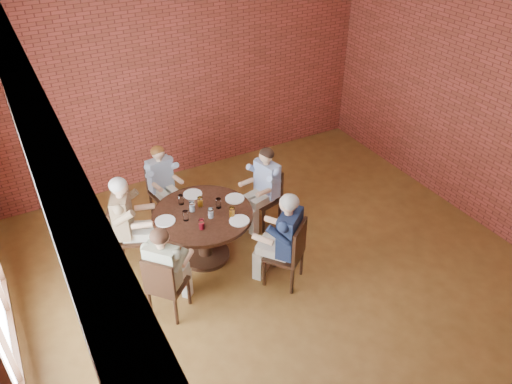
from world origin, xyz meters
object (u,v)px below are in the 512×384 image
diner_c (128,222)px  chair_d (164,285)px  chair_c (123,232)px  diner_d (166,271)px  diner_b (163,184)px  chair_b (161,189)px  diner_e (284,240)px  diner_a (264,188)px  chair_e (290,251)px  dining_table (204,226)px  chair_a (268,194)px  smartphone (239,218)px

diner_c → chair_d: diner_c is taller
chair_c → diner_d: diner_d is taller
diner_b → diner_c: 1.04m
chair_b → diner_e: 2.27m
diner_a → chair_e: size_ratio=1.34×
dining_table → chair_b: 1.20m
diner_c → chair_d: 1.14m
chair_b → diner_b: diner_b is taller
chair_c → chair_e: 2.21m
diner_b → chair_d: (-0.67, -1.86, -0.11)m
chair_a → diner_a: (-0.07, -0.02, 0.14)m
chair_e → smartphone: bearing=-97.0°
diner_a → chair_c: bearing=-108.1°
dining_table → chair_d: bearing=-137.9°
diner_a → diner_e: diner_e is taller
dining_table → diner_b: bearing=98.1°
diner_b → chair_c: bearing=-147.2°
chair_e → diner_b: bearing=-104.3°
chair_b → chair_e: bearing=-74.8°
diner_b → chair_e: (0.92, -2.08, -0.10)m
dining_table → chair_c: chair_c is taller
diner_b → diner_d: bearing=-116.8°
diner_e → dining_table: bearing=-90.0°
chair_a → diner_a: bearing=-90.0°
dining_table → chair_d: 1.12m
chair_a → chair_b: (-1.32, 0.89, -0.01)m
dining_table → diner_e: size_ratio=0.98×
dining_table → chair_e: size_ratio=1.40×
diner_d → diner_e: 1.49m
dining_table → diner_d: (-0.77, -0.70, 0.11)m
diner_a → diner_b: diner_a is taller
diner_d → chair_e: 1.56m
chair_a → diner_a: 0.16m
chair_b → diner_c: size_ratio=0.65×
chair_c → chair_d: 1.17m
dining_table → smartphone: 0.55m
diner_e → smartphone: (-0.33, 0.57, 0.08)m
chair_a → diner_a: size_ratio=0.71×
chair_d → chair_e: bearing=-140.1°
diner_e → diner_d: bearing=-45.9°
chair_c → diner_e: size_ratio=0.70×
diner_c → diner_e: 2.04m
diner_c → diner_d: diner_c is taller
chair_b → diner_b: bearing=-90.0°
diner_b → chair_b: bearing=90.0°
chair_a → smartphone: 1.03m
diner_a → smartphone: (-0.71, -0.60, 0.12)m
chair_a → dining_table: bearing=-90.0°
diner_a → chair_c: diner_a is taller
chair_b → diner_d: diner_d is taller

